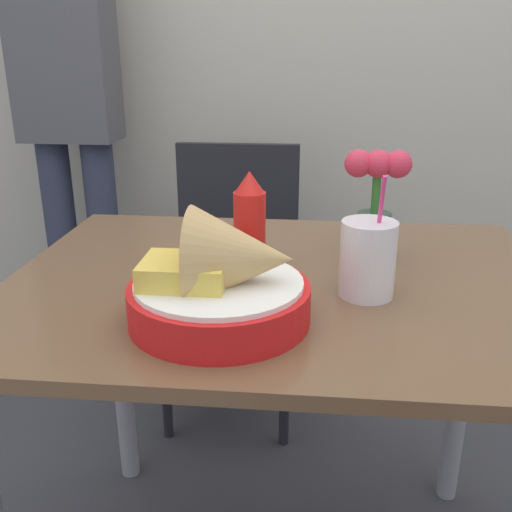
{
  "coord_description": "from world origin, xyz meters",
  "views": [
    {
      "loc": [
        0.05,
        -0.97,
        1.14
      ],
      "look_at": [
        -0.04,
        -0.06,
        0.81
      ],
      "focal_mm": 40.0,
      "sensor_mm": 36.0,
      "label": 1
    }
  ],
  "objects_px": {
    "chair_far_window": "(235,256)",
    "person_standing": "(67,89)",
    "ketchup_bottle": "(250,220)",
    "food_basket": "(226,283)",
    "flower_vase": "(376,199)",
    "drink_cup": "(367,261)"
  },
  "relations": [
    {
      "from": "flower_vase",
      "to": "person_standing",
      "type": "bearing_deg",
      "value": 138.9
    },
    {
      "from": "ketchup_bottle",
      "to": "flower_vase",
      "type": "distance_m",
      "value": 0.25
    },
    {
      "from": "chair_far_window",
      "to": "flower_vase",
      "type": "bearing_deg",
      "value": -60.81
    },
    {
      "from": "food_basket",
      "to": "person_standing",
      "type": "xyz_separation_m",
      "value": [
        -0.7,
        1.13,
        0.2
      ]
    },
    {
      "from": "food_basket",
      "to": "person_standing",
      "type": "relative_size",
      "value": 0.16
    },
    {
      "from": "ketchup_bottle",
      "to": "flower_vase",
      "type": "relative_size",
      "value": 0.85
    },
    {
      "from": "person_standing",
      "to": "chair_far_window",
      "type": "bearing_deg",
      "value": -16.77
    },
    {
      "from": "chair_far_window",
      "to": "ketchup_bottle",
      "type": "xyz_separation_m",
      "value": [
        0.12,
        -0.7,
        0.33
      ]
    },
    {
      "from": "ketchup_bottle",
      "to": "chair_far_window",
      "type": "bearing_deg",
      "value": 100.06
    },
    {
      "from": "chair_far_window",
      "to": "flower_vase",
      "type": "relative_size",
      "value": 3.96
    },
    {
      "from": "flower_vase",
      "to": "food_basket",
      "type": "bearing_deg",
      "value": -129.29
    },
    {
      "from": "food_basket",
      "to": "drink_cup",
      "type": "xyz_separation_m",
      "value": [
        0.22,
        0.12,
        -0.0
      ]
    },
    {
      "from": "chair_far_window",
      "to": "drink_cup",
      "type": "relative_size",
      "value": 4.04
    },
    {
      "from": "chair_far_window",
      "to": "person_standing",
      "type": "bearing_deg",
      "value": 163.23
    },
    {
      "from": "food_basket",
      "to": "flower_vase",
      "type": "bearing_deg",
      "value": 50.71
    },
    {
      "from": "food_basket",
      "to": "ketchup_bottle",
      "type": "xyz_separation_m",
      "value": [
        0.01,
        0.25,
        0.02
      ]
    },
    {
      "from": "chair_far_window",
      "to": "food_basket",
      "type": "height_order",
      "value": "food_basket"
    },
    {
      "from": "ketchup_bottle",
      "to": "drink_cup",
      "type": "bearing_deg",
      "value": -30.99
    },
    {
      "from": "ketchup_bottle",
      "to": "person_standing",
      "type": "bearing_deg",
      "value": 128.83
    },
    {
      "from": "food_basket",
      "to": "chair_far_window",
      "type": "bearing_deg",
      "value": 96.93
    },
    {
      "from": "ketchup_bottle",
      "to": "drink_cup",
      "type": "height_order",
      "value": "drink_cup"
    },
    {
      "from": "person_standing",
      "to": "ketchup_bottle",
      "type": "bearing_deg",
      "value": -51.17
    }
  ]
}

